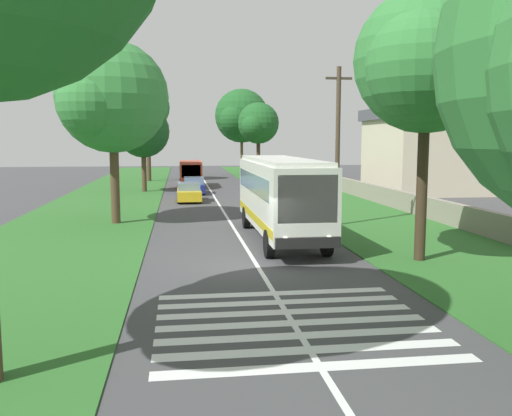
% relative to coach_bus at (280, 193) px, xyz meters
% --- Properties ---
extents(ground, '(160.00, 160.00, 0.00)m').
position_rel_coach_bus_xyz_m(ground, '(-5.54, 1.80, -2.15)').
color(ground, '#424244').
extents(grass_verge_left, '(120.00, 8.00, 0.04)m').
position_rel_coach_bus_xyz_m(grass_verge_left, '(9.46, 10.00, -2.13)').
color(grass_verge_left, '#2D6628').
rests_on(grass_verge_left, ground).
extents(grass_verge_right, '(120.00, 8.00, 0.04)m').
position_rel_coach_bus_xyz_m(grass_verge_right, '(9.46, -6.40, -2.13)').
color(grass_verge_right, '#2D6628').
rests_on(grass_verge_right, ground).
extents(centre_line, '(110.00, 0.16, 0.01)m').
position_rel_coach_bus_xyz_m(centre_line, '(9.46, 1.80, -2.14)').
color(centre_line, silver).
rests_on(centre_line, ground).
extents(coach_bus, '(11.16, 2.62, 3.73)m').
position_rel_coach_bus_xyz_m(coach_bus, '(0.00, 0.00, 0.00)').
color(coach_bus, silver).
rests_on(coach_bus, ground).
extents(zebra_crossing, '(5.85, 6.80, 0.01)m').
position_rel_coach_bus_xyz_m(zebra_crossing, '(-11.63, 1.80, -2.14)').
color(zebra_crossing, silver).
rests_on(zebra_crossing, ground).
extents(trailing_car_0, '(4.30, 1.78, 1.43)m').
position_rel_coach_bus_xyz_m(trailing_car_0, '(16.52, 3.88, -1.48)').
color(trailing_car_0, gold).
rests_on(trailing_car_0, ground).
extents(trailing_car_1, '(4.30, 1.78, 1.43)m').
position_rel_coach_bus_xyz_m(trailing_car_1, '(22.59, 3.36, -1.48)').
color(trailing_car_1, navy).
rests_on(trailing_car_1, ground).
extents(trailing_minibus_0, '(6.00, 2.14, 2.53)m').
position_rel_coach_bus_xyz_m(trailing_minibus_0, '(29.85, 3.49, -0.60)').
color(trailing_minibus_0, '#CC4C33').
rests_on(trailing_minibus_0, ground).
extents(roadside_tree_left_0, '(6.18, 4.89, 10.53)m').
position_rel_coach_bus_xyz_m(roadside_tree_left_0, '(37.83, 8.09, 5.81)').
color(roadside_tree_left_0, '#4C3826').
rests_on(roadside_tree_left_0, grass_verge_left).
extents(roadside_tree_left_1, '(5.18, 4.60, 7.59)m').
position_rel_coach_bus_xyz_m(roadside_tree_left_1, '(24.84, 7.78, 3.07)').
color(roadside_tree_left_1, '#4C3826').
rests_on(roadside_tree_left_1, grass_verge_left).
extents(roadside_tree_left_3, '(7.15, 5.97, 9.79)m').
position_rel_coach_bus_xyz_m(roadside_tree_left_3, '(6.19, 8.15, 4.52)').
color(roadside_tree_left_3, '#4C3826').
rests_on(roadside_tree_left_3, grass_verge_left).
extents(roadside_tree_right_0, '(5.34, 4.60, 8.72)m').
position_rel_coach_bus_xyz_m(roadside_tree_right_0, '(36.77, -4.15, 4.18)').
color(roadside_tree_right_0, '#3D2D1E').
rests_on(roadside_tree_right_0, grass_verge_right).
extents(roadside_tree_right_1, '(6.54, 5.32, 10.03)m').
position_rel_coach_bus_xyz_m(roadside_tree_right_1, '(-5.27, -4.24, 5.11)').
color(roadside_tree_right_1, '#3D2D1E').
rests_on(roadside_tree_right_1, grass_verge_right).
extents(roadside_tree_right_3, '(7.82, 6.91, 11.10)m').
position_rel_coach_bus_xyz_m(roadside_tree_right_3, '(46.94, -3.38, 5.39)').
color(roadside_tree_right_3, brown).
rests_on(roadside_tree_right_3, grass_verge_right).
extents(utility_pole, '(0.24, 1.40, 8.30)m').
position_rel_coach_bus_xyz_m(utility_pole, '(3.59, -3.73, 2.19)').
color(utility_pole, '#473828').
rests_on(utility_pole, grass_verge_right).
extents(roadside_wall, '(70.00, 0.40, 1.22)m').
position_rel_coach_bus_xyz_m(roadside_wall, '(14.46, -9.80, -1.50)').
color(roadside_wall, gray).
rests_on(roadside_wall, grass_verge_right).
extents(roadside_building, '(10.54, 9.94, 7.33)m').
position_rel_coach_bus_xyz_m(roadside_building, '(21.24, -17.36, 1.58)').
color(roadside_building, beige).
rests_on(roadside_building, ground).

